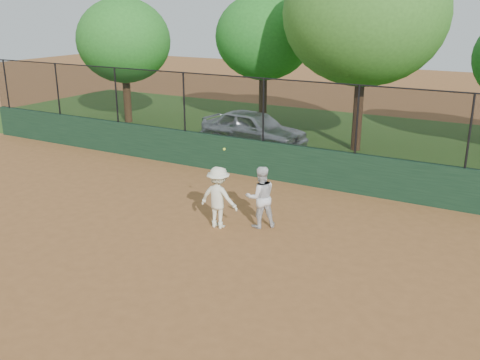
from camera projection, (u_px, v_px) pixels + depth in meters
The scene contains 10 objects.
ground at pixel (162, 251), 12.10m from camera, with size 80.00×80.00×0.00m, color brown.
back_wall at pixel (277, 162), 16.88m from camera, with size 26.00×0.20×1.20m, color #193822.
grass_strip at pixel (339, 140), 22.04m from camera, with size 36.00×12.00×0.01m, color #274B17.
parked_car at pixel (254, 129), 20.74m from camera, with size 1.74×4.31×1.47m, color silver.
player_second at pixel (261, 197), 13.22m from camera, with size 0.76×0.60×1.57m, color silver.
player_main at pixel (219, 197), 13.20m from camera, with size 1.02×0.60×2.15m.
fence_assembly at pixel (277, 110), 16.39m from camera, with size 26.00×0.06×2.00m.
tree_0 at pixel (123, 41), 24.36m from camera, with size 4.42×4.02×5.69m.
tree_1 at pixel (264, 37), 23.22m from camera, with size 4.31×3.92×5.87m.
tree_2 at pixel (365, 13), 19.04m from camera, with size 5.99×5.45×7.62m.
Camera 1 is at (6.93, -8.72, 5.30)m, focal length 40.00 mm.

